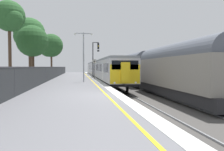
{
  "coord_description": "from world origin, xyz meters",
  "views": [
    {
      "loc": [
        -2.01,
        -12.72,
        1.66
      ],
      "look_at": [
        1.21,
        8.01,
        0.83
      ],
      "focal_mm": 35.32,
      "sensor_mm": 36.0,
      "label": 1
    }
  ],
  "objects": [
    {
      "name": "background_tree_centre",
      "position": [
        -7.04,
        13.29,
        4.46
      ],
      "size": [
        3.52,
        3.52,
        6.32
      ],
      "color": "#473323",
      "rests_on": "ground"
    },
    {
      "name": "speed_limit_sign",
      "position": [
        0.25,
        17.59,
        1.73
      ],
      "size": [
        0.59,
        0.08,
        2.72
      ],
      "color": "#59595B",
      "rests_on": "ground"
    },
    {
      "name": "ground",
      "position": [
        2.64,
        0.0,
        -0.61
      ],
      "size": [
        17.4,
        110.0,
        1.21
      ],
      "color": "slate"
    },
    {
      "name": "commuter_train_at_platform",
      "position": [
        2.1,
        27.01,
        1.27
      ],
      "size": [
        2.83,
        42.17,
        3.81
      ],
      "color": "#B7B7BC",
      "rests_on": "ground"
    },
    {
      "name": "freight_train_adjacent_track",
      "position": [
        6.1,
        19.73,
        1.48
      ],
      "size": [
        2.6,
        44.79,
        4.54
      ],
      "color": "#232326",
      "rests_on": "ground"
    },
    {
      "name": "background_tree_left",
      "position": [
        -8.43,
        17.82,
        5.97
      ],
      "size": [
        4.04,
        4.04,
        8.15
      ],
      "color": "#473323",
      "rests_on": "ground"
    },
    {
      "name": "platform_lamp_mid",
      "position": [
        -1.37,
        11.84,
        3.22
      ],
      "size": [
        2.0,
        0.2,
        5.44
      ],
      "color": "#93999E",
      "rests_on": "ground"
    },
    {
      "name": "background_tree_right",
      "position": [
        -8.15,
        8.91,
        6.23
      ],
      "size": [
        2.85,
        2.88,
        7.78
      ],
      "color": "#473323",
      "rests_on": "ground"
    },
    {
      "name": "signal_gantry",
      "position": [
        0.6,
        22.04,
        3.44
      ],
      "size": [
        1.1,
        0.24,
        5.55
      ],
      "color": "#47474C",
      "rests_on": "ground"
    },
    {
      "name": "background_tree_back",
      "position": [
        -7.39,
        32.71,
        5.75
      ],
      "size": [
        4.62,
        4.62,
        8.24
      ],
      "color": "#473323",
      "rests_on": "ground"
    },
    {
      "name": "platform_back_fence",
      "position": [
        -5.45,
        -0.0,
        0.88
      ],
      "size": [
        0.07,
        99.0,
        1.68
      ],
      "color": "#282B2D",
      "rests_on": "ground"
    }
  ]
}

